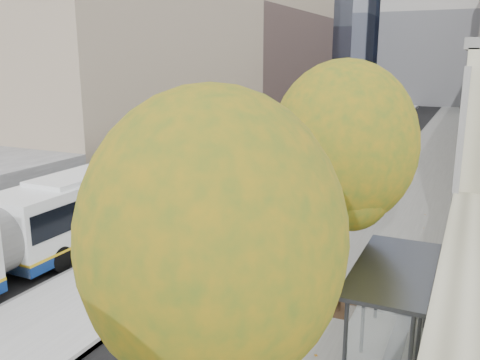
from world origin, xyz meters
The scene contains 9 objects.
bus_platform centered at (-3.88, 35.00, 0.07)m, with size 4.25×150.00×0.15m, color #B1B1B1.
sidewalk centered at (4.12, 35.00, 0.04)m, with size 4.75×150.00×0.08m, color slate.
building_midrise centered at (-22.50, 41.00, 12.50)m, with size 24.00×46.00×25.00m, color gray.
bus_shelter centered at (5.69, 10.96, 2.19)m, with size 1.90×4.40×2.53m.
tree_b centered at (3.60, 5.00, 5.04)m, with size 4.00×4.00×6.97m.
tree_c centered at (3.60, 13.00, 5.25)m, with size 4.20×4.20×7.28m.
bus_near centered at (-7.50, 11.16, 1.58)m, with size 2.63×17.34×2.89m.
bus_far centered at (-7.34, 29.37, 1.56)m, with size 3.30×17.19×2.85m.
distant_car centered at (-7.27, 56.10, 0.67)m, with size 1.58×3.94×1.34m, color silver.
Camera 1 is at (6.98, -1.27, 7.66)m, focal length 38.00 mm.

